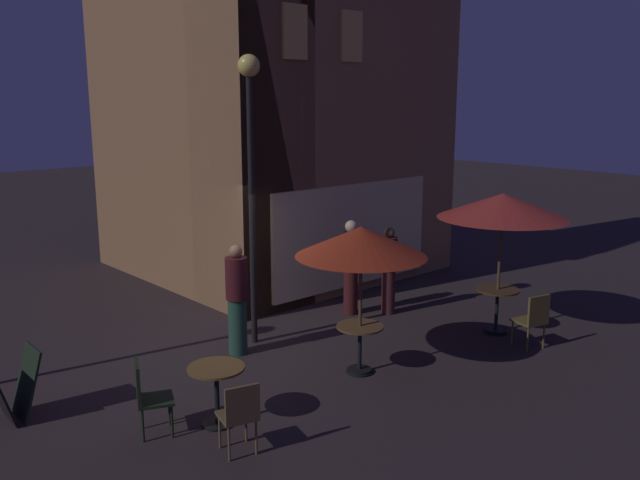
{
  "coord_description": "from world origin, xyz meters",
  "views": [
    {
      "loc": [
        -5.77,
        -8.43,
        4.03
      ],
      "look_at": [
        1.46,
        -0.45,
        1.72
      ],
      "focal_mm": 37.72,
      "sensor_mm": 36.0,
      "label": 1
    }
  ],
  "objects_px": {
    "patio_umbrella_1": "(503,207)",
    "patron_standing_1": "(351,266)",
    "cafe_chair_1": "(147,392)",
    "cafe_table_0": "(360,339)",
    "cafe_chair_0": "(534,317)",
    "street_lamp_near_corner": "(250,143)",
    "cafe_table_1": "(497,301)",
    "cafe_chair_2": "(240,412)",
    "patron_standing_0": "(237,300)",
    "cafe_table_2": "(217,383)",
    "patron_standing_2": "(389,270)",
    "patio_umbrella_0": "(361,242)",
    "menu_sandwich_board": "(12,386)"
  },
  "relations": [
    {
      "from": "cafe_chair_1",
      "to": "patron_standing_1",
      "type": "height_order",
      "value": "patron_standing_1"
    },
    {
      "from": "patio_umbrella_0",
      "to": "cafe_chair_0",
      "type": "height_order",
      "value": "patio_umbrella_0"
    },
    {
      "from": "patio_umbrella_0",
      "to": "patron_standing_2",
      "type": "relative_size",
      "value": 1.34
    },
    {
      "from": "cafe_table_2",
      "to": "patron_standing_0",
      "type": "relative_size",
      "value": 0.43
    },
    {
      "from": "street_lamp_near_corner",
      "to": "patio_umbrella_1",
      "type": "xyz_separation_m",
      "value": [
        3.38,
        -2.45,
        -1.09
      ]
    },
    {
      "from": "cafe_chair_0",
      "to": "patron_standing_1",
      "type": "height_order",
      "value": "patron_standing_1"
    },
    {
      "from": "cafe_chair_2",
      "to": "cafe_chair_1",
      "type": "bearing_deg",
      "value": 41.07
    },
    {
      "from": "street_lamp_near_corner",
      "to": "patio_umbrella_1",
      "type": "relative_size",
      "value": 1.91
    },
    {
      "from": "patio_umbrella_0",
      "to": "cafe_chair_2",
      "type": "bearing_deg",
      "value": -164.7
    },
    {
      "from": "street_lamp_near_corner",
      "to": "patron_standing_2",
      "type": "xyz_separation_m",
      "value": [
        2.79,
        -0.47,
        -2.48
      ]
    },
    {
      "from": "street_lamp_near_corner",
      "to": "cafe_table_1",
      "type": "bearing_deg",
      "value": -35.94
    },
    {
      "from": "cafe_table_1",
      "to": "cafe_chair_2",
      "type": "xyz_separation_m",
      "value": [
        -5.68,
        -0.36,
        -0.05
      ]
    },
    {
      "from": "cafe_chair_2",
      "to": "cafe_table_0",
      "type": "bearing_deg",
      "value": -59.56
    },
    {
      "from": "cafe_table_2",
      "to": "cafe_chair_2",
      "type": "bearing_deg",
      "value": -105.14
    },
    {
      "from": "cafe_table_1",
      "to": "patron_standing_0",
      "type": "height_order",
      "value": "patron_standing_0"
    },
    {
      "from": "patio_umbrella_0",
      "to": "patron_standing_0",
      "type": "relative_size",
      "value": 1.25
    },
    {
      "from": "patio_umbrella_1",
      "to": "cafe_chair_1",
      "type": "xyz_separation_m",
      "value": [
        -6.23,
        0.78,
        -1.67
      ]
    },
    {
      "from": "patron_standing_2",
      "to": "cafe_chair_0",
      "type": "bearing_deg",
      "value": -137.07
    },
    {
      "from": "patron_standing_1",
      "to": "cafe_chair_2",
      "type": "bearing_deg",
      "value": 28.54
    },
    {
      "from": "cafe_table_0",
      "to": "cafe_chair_0",
      "type": "bearing_deg",
      "value": -23.55
    },
    {
      "from": "cafe_chair_2",
      "to": "patron_standing_0",
      "type": "xyz_separation_m",
      "value": [
        1.79,
        2.57,
        0.37
      ]
    },
    {
      "from": "street_lamp_near_corner",
      "to": "patron_standing_1",
      "type": "bearing_deg",
      "value": -0.28
    },
    {
      "from": "cafe_table_2",
      "to": "patio_umbrella_1",
      "type": "relative_size",
      "value": 0.31
    },
    {
      "from": "cafe_chair_2",
      "to": "patron_standing_1",
      "type": "relative_size",
      "value": 0.49
    },
    {
      "from": "cafe_chair_1",
      "to": "patron_standing_0",
      "type": "height_order",
      "value": "patron_standing_0"
    },
    {
      "from": "patron_standing_0",
      "to": "cafe_chair_0",
      "type": "bearing_deg",
      "value": 157.08
    },
    {
      "from": "cafe_chair_0",
      "to": "cafe_chair_1",
      "type": "relative_size",
      "value": 0.97
    },
    {
      "from": "street_lamp_near_corner",
      "to": "cafe_chair_0",
      "type": "height_order",
      "value": "street_lamp_near_corner"
    },
    {
      "from": "cafe_table_2",
      "to": "patio_umbrella_0",
      "type": "bearing_deg",
      "value": -1.25
    },
    {
      "from": "street_lamp_near_corner",
      "to": "cafe_chair_2",
      "type": "height_order",
      "value": "street_lamp_near_corner"
    },
    {
      "from": "menu_sandwich_board",
      "to": "cafe_chair_2",
      "type": "distance_m",
      "value": 3.1
    },
    {
      "from": "cafe_table_2",
      "to": "cafe_chair_0",
      "type": "distance_m",
      "value": 5.4
    },
    {
      "from": "patio_umbrella_1",
      "to": "patron_standing_1",
      "type": "relative_size",
      "value": 1.36
    },
    {
      "from": "street_lamp_near_corner",
      "to": "patron_standing_1",
      "type": "xyz_separation_m",
      "value": [
        2.25,
        -0.01,
        -2.39
      ]
    },
    {
      "from": "cafe_table_2",
      "to": "patron_standing_2",
      "type": "xyz_separation_m",
      "value": [
        4.87,
        1.55,
        0.29
      ]
    },
    {
      "from": "menu_sandwich_board",
      "to": "cafe_table_2",
      "type": "xyz_separation_m",
      "value": [
        1.84,
        -1.84,
        0.09
      ]
    },
    {
      "from": "patron_standing_2",
      "to": "cafe_table_1",
      "type": "bearing_deg",
      "value": -128.0
    },
    {
      "from": "cafe_chair_1",
      "to": "cafe_table_1",
      "type": "bearing_deg",
      "value": 17.3
    },
    {
      "from": "cafe_table_1",
      "to": "patron_standing_0",
      "type": "relative_size",
      "value": 0.44
    },
    {
      "from": "cafe_chair_0",
      "to": "patron_standing_2",
      "type": "height_order",
      "value": "patron_standing_2"
    },
    {
      "from": "cafe_chair_0",
      "to": "cafe_table_1",
      "type": "bearing_deg",
      "value": 0.0
    },
    {
      "from": "cafe_table_2",
      "to": "cafe_chair_0",
      "type": "xyz_separation_m",
      "value": [
        5.25,
        -1.26,
        -0.01
      ]
    },
    {
      "from": "street_lamp_near_corner",
      "to": "menu_sandwich_board",
      "type": "distance_m",
      "value": 4.86
    },
    {
      "from": "cafe_table_2",
      "to": "cafe_table_1",
      "type": "bearing_deg",
      "value": -4.54
    },
    {
      "from": "menu_sandwich_board",
      "to": "cafe_chair_2",
      "type": "height_order",
      "value": "menu_sandwich_board"
    },
    {
      "from": "cafe_table_2",
      "to": "patron_standing_2",
      "type": "relative_size",
      "value": 0.46
    },
    {
      "from": "cafe_table_0",
      "to": "cafe_chair_1",
      "type": "bearing_deg",
      "value": 172.91
    },
    {
      "from": "street_lamp_near_corner",
      "to": "patio_umbrella_1",
      "type": "height_order",
      "value": "street_lamp_near_corner"
    },
    {
      "from": "cafe_chair_1",
      "to": "patron_standing_0",
      "type": "relative_size",
      "value": 0.53
    },
    {
      "from": "street_lamp_near_corner",
      "to": "cafe_table_1",
      "type": "distance_m",
      "value": 5.0
    }
  ]
}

